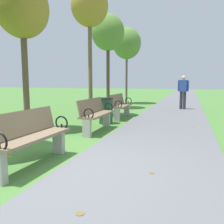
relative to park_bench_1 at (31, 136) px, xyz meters
The scene contains 12 objects.
ground_plane 0.70m from the park_bench_1, ahead, with size 80.00×80.00×0.00m, color #4C7F38.
paved_walkway 18.15m from the park_bench_1, 84.37° to the left, with size 2.55×44.00×0.02m, color slate.
park_bench_1 is the anchor object (origin of this frame).
park_bench_2 2.83m from the park_bench_1, 90.00° to the left, with size 0.48×1.60×0.90m.
park_bench_3 5.31m from the park_bench_1, 90.00° to the left, with size 0.50×1.61×0.90m.
tree_2 3.99m from the park_bench_1, 128.49° to the left, with size 1.38×1.38×4.00m.
tree_3 6.73m from the park_bench_1, 103.25° to the left, with size 1.41×1.41×4.96m.
tree_4 9.08m from the park_bench_1, 100.46° to the left, with size 1.63×1.63×4.66m.
tree_5 11.63m from the park_bench_1, 96.67° to the left, with size 1.70×1.70×4.56m.
pedestrian_walking 9.16m from the park_bench_1, 76.68° to the left, with size 0.52×0.27×1.62m.
trash_bin 4.07m from the park_bench_1, 92.08° to the left, with size 0.48×0.48×0.84m.
scattered_leaves 3.31m from the park_bench_1, 99.33° to the left, with size 4.57×9.41×0.02m.
Camera 1 is at (1.92, -3.24, 1.37)m, focal length 38.33 mm.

